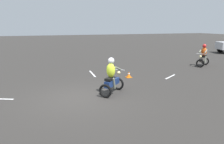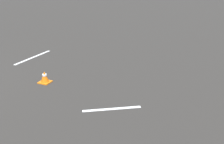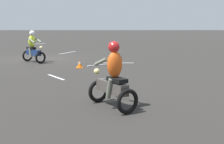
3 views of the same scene
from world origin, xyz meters
The scene contains 7 objects.
ground_plane centered at (0.00, 0.00, 0.00)m, with size 120.00×120.00×0.00m, color #2D2B28.
motorcycle_rider_foreground centered at (-0.08, 1.46, 0.73)m, with size 1.40×1.42×1.66m.
motorcycle_rider_background centered at (-4.09, 10.26, 0.73)m, with size 1.26×1.50×1.66m.
traffic_cone_mid_center centered at (-2.68, 3.49, 0.17)m, with size 0.32×0.32×0.34m.
lane_stripe_nw centered at (-1.97, 5.91, 0.00)m, with size 0.10×1.42×0.01m, color silver.
lane_stripe_w centered at (-4.41, 1.74, 0.00)m, with size 0.10×1.82×0.01m, color silver.
lane_stripe_sw centered at (-1.23, -3.61, 0.00)m, with size 0.10×2.09×0.01m, color silver.
Camera 3 is at (-3.97, 17.75, 2.12)m, focal length 50.00 mm.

